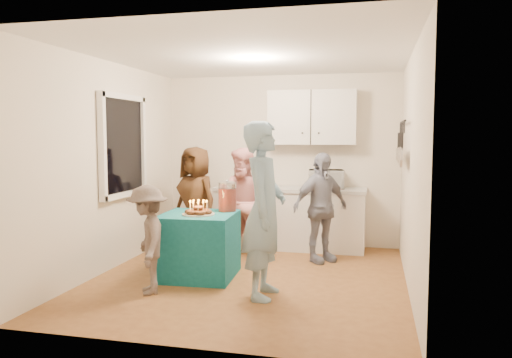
% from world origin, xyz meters
% --- Properties ---
extents(floor, '(4.00, 4.00, 0.00)m').
position_xyz_m(floor, '(0.00, 0.00, 0.00)').
color(floor, brown).
rests_on(floor, ground).
extents(ceiling, '(4.00, 4.00, 0.00)m').
position_xyz_m(ceiling, '(0.00, 0.00, 2.60)').
color(ceiling, white).
rests_on(ceiling, floor).
extents(back_wall, '(3.60, 3.60, 0.00)m').
position_xyz_m(back_wall, '(0.00, 2.00, 1.30)').
color(back_wall, silver).
rests_on(back_wall, floor).
extents(left_wall, '(4.00, 4.00, 0.00)m').
position_xyz_m(left_wall, '(-1.80, 0.00, 1.30)').
color(left_wall, silver).
rests_on(left_wall, floor).
extents(right_wall, '(4.00, 4.00, 0.00)m').
position_xyz_m(right_wall, '(1.80, 0.00, 1.30)').
color(right_wall, silver).
rests_on(right_wall, floor).
extents(window_night, '(0.04, 1.00, 1.20)m').
position_xyz_m(window_night, '(-1.77, 0.30, 1.55)').
color(window_night, black).
rests_on(window_night, left_wall).
extents(counter, '(2.20, 0.58, 0.86)m').
position_xyz_m(counter, '(0.20, 1.70, 0.43)').
color(counter, white).
rests_on(counter, floor).
extents(countertop, '(2.24, 0.62, 0.05)m').
position_xyz_m(countertop, '(0.20, 1.70, 0.89)').
color(countertop, beige).
rests_on(countertop, counter).
extents(upper_cabinet, '(1.30, 0.30, 0.80)m').
position_xyz_m(upper_cabinet, '(0.50, 1.85, 1.95)').
color(upper_cabinet, white).
rests_on(upper_cabinet, back_wall).
extents(pot_rack, '(0.12, 1.00, 0.60)m').
position_xyz_m(pot_rack, '(1.72, 0.70, 1.60)').
color(pot_rack, black).
rests_on(pot_rack, right_wall).
extents(microwave, '(0.54, 0.41, 0.27)m').
position_xyz_m(microwave, '(0.73, 1.70, 1.05)').
color(microwave, white).
rests_on(microwave, countertop).
extents(party_table, '(0.90, 0.90, 0.76)m').
position_xyz_m(party_table, '(-0.60, -0.06, 0.38)').
color(party_table, '#105F6C').
rests_on(party_table, floor).
extents(donut_cake, '(0.38, 0.38, 0.18)m').
position_xyz_m(donut_cake, '(-0.57, -0.14, 0.85)').
color(donut_cake, '#381C0C').
rests_on(donut_cake, party_table).
extents(punch_jar, '(0.22, 0.22, 0.34)m').
position_xyz_m(punch_jar, '(-0.32, 0.20, 0.93)').
color(punch_jar, red).
rests_on(punch_jar, party_table).
extents(man_birthday, '(0.45, 0.68, 1.83)m').
position_xyz_m(man_birthday, '(0.31, -0.61, 0.92)').
color(man_birthday, '#83A7BF').
rests_on(man_birthday, floor).
extents(woman_back_left, '(0.89, 0.77, 1.53)m').
position_xyz_m(woman_back_left, '(-1.02, 0.97, 0.76)').
color(woman_back_left, brown).
rests_on(woman_back_left, floor).
extents(woman_back_center, '(0.88, 0.77, 1.52)m').
position_xyz_m(woman_back_center, '(-0.28, 0.88, 0.76)').
color(woman_back_center, '#DF7482').
rests_on(woman_back_center, floor).
extents(woman_back_right, '(0.87, 0.85, 1.46)m').
position_xyz_m(woman_back_right, '(0.73, 0.99, 0.73)').
color(woman_back_right, '#101635').
rests_on(woman_back_right, floor).
extents(child_near_left, '(0.75, 0.87, 1.16)m').
position_xyz_m(child_near_left, '(-0.92, -0.78, 0.58)').
color(child_near_left, '#544843').
rests_on(child_near_left, floor).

